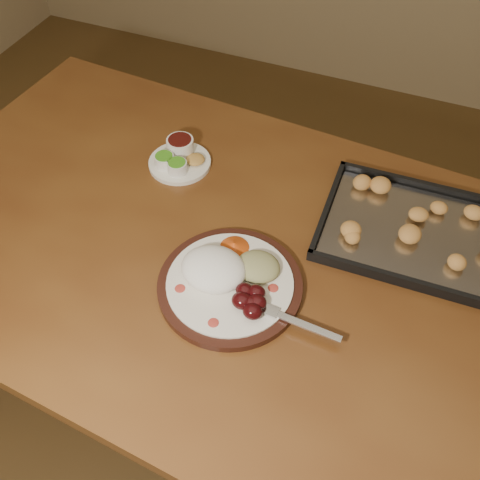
% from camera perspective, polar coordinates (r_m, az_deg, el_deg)
% --- Properties ---
extents(ground, '(4.00, 4.00, 0.00)m').
position_cam_1_polar(ground, '(1.73, -2.38, -20.34)').
color(ground, brown).
rests_on(ground, ground).
extents(dining_table, '(1.56, 1.01, 0.75)m').
position_cam_1_polar(dining_table, '(1.21, -1.94, -3.37)').
color(dining_table, brown).
rests_on(dining_table, ground).
extents(dinner_plate, '(0.38, 0.29, 0.07)m').
position_cam_1_polar(dinner_plate, '(1.05, -1.15, -4.17)').
color(dinner_plate, black).
rests_on(dinner_plate, dining_table).
extents(condiment_saucer, '(0.15, 0.15, 0.05)m').
position_cam_1_polar(condiment_saucer, '(1.31, -6.55, 8.72)').
color(condiment_saucer, white).
rests_on(condiment_saucer, dining_table).
extents(baking_tray, '(0.41, 0.31, 0.04)m').
position_cam_1_polar(baking_tray, '(1.20, 18.30, 0.90)').
color(baking_tray, black).
rests_on(baking_tray, dining_table).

